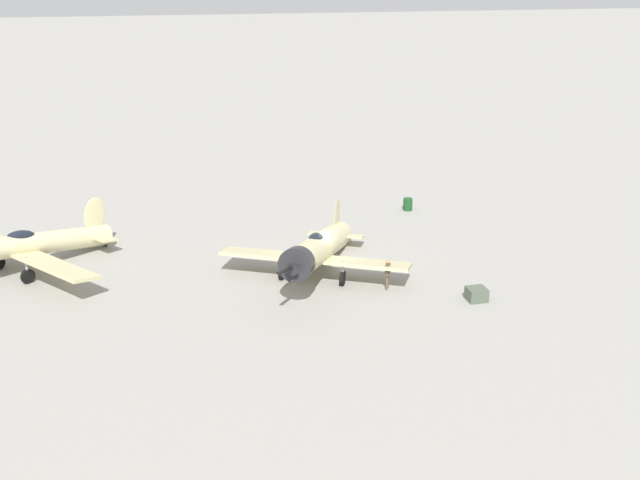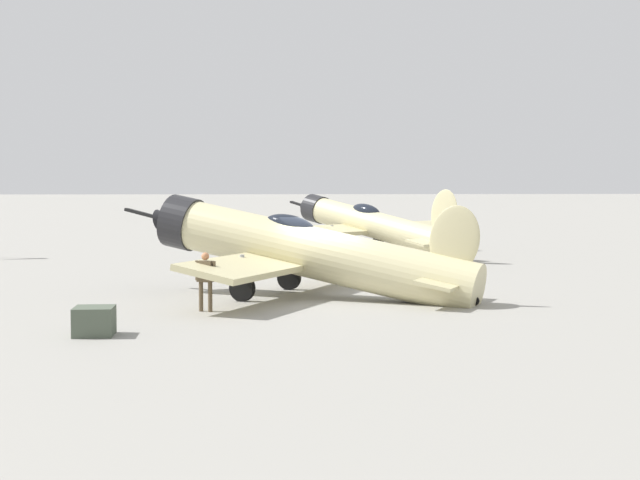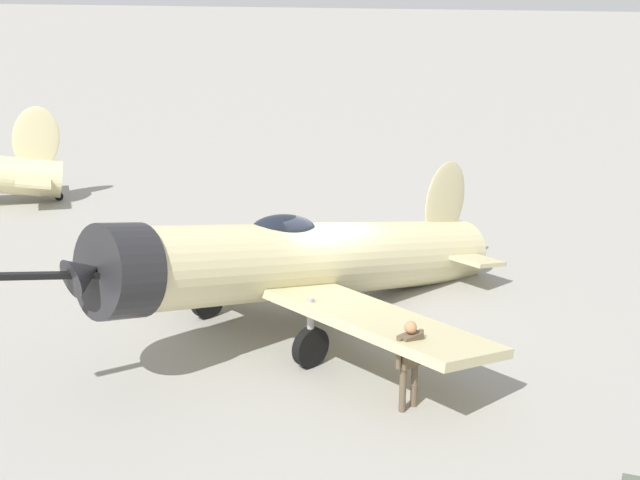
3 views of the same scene
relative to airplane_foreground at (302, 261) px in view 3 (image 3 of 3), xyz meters
The scene contains 3 objects.
ground_plane 1.52m from the airplane_foreground, 25.75° to the right, with size 400.00×400.00×0.00m, color gray.
airplane_foreground is the anchor object (origin of this frame).
ground_crew_mechanic 4.31m from the airplane_foreground, 132.13° to the right, with size 0.58×0.40×1.65m.
Camera 3 is at (-16.25, -6.35, 7.19)m, focal length 47.39 mm.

